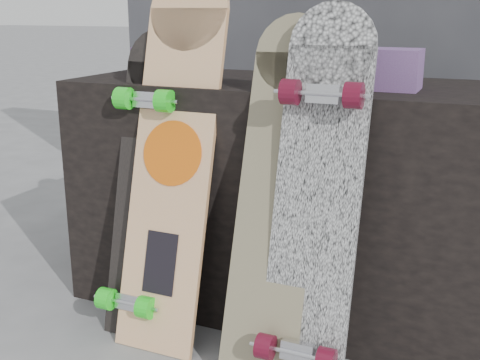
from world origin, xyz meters
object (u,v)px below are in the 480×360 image
at_px(longboard_geisha, 174,148).
at_px(longboard_cascadia, 316,196).
at_px(vendor_table, 307,198).
at_px(skateboard_dark, 145,181).
at_px(longboard_celtic, 278,188).

bearing_deg(longboard_geisha, longboard_cascadia, -9.98).
height_order(vendor_table, longboard_cascadia, longboard_cascadia).
xyz_separation_m(longboard_cascadia, skateboard_dark, (-0.59, 0.07, -0.04)).
xyz_separation_m(vendor_table, skateboard_dark, (-0.44, -0.34, 0.10)).
bearing_deg(longboard_geisha, vendor_table, 43.81).
xyz_separation_m(vendor_table, longboard_celtic, (0.03, -0.38, 0.14)).
xyz_separation_m(longboard_geisha, longboard_celtic, (0.37, -0.05, -0.07)).
distance_m(longboard_geisha, longboard_cascadia, 0.50).
relative_size(longboard_geisha, skateboard_dark, 1.20).
relative_size(longboard_geisha, longboard_celtic, 1.14).
distance_m(vendor_table, longboard_cascadia, 0.46).
height_order(longboard_cascadia, skateboard_dark, longboard_cascadia).
bearing_deg(longboard_cascadia, skateboard_dark, 173.08).
relative_size(longboard_cascadia, skateboard_dark, 1.08).
bearing_deg(longboard_cascadia, longboard_celtic, 165.38).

